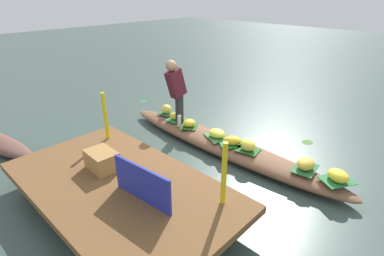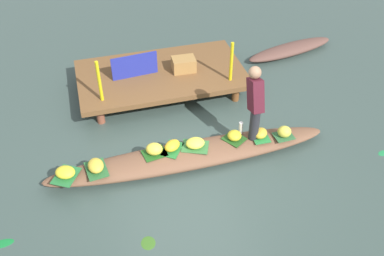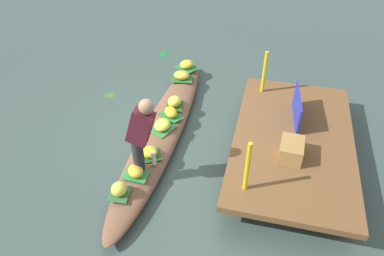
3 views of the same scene
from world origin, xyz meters
The scene contains 27 objects.
canal_water centered at (0.00, 0.00, 0.00)m, with size 40.00×40.00×0.00m, color #3A4C46.
dock_platform centered at (0.00, 2.12, 0.34)m, with size 3.20×1.80×0.40m.
vendor_boat centered at (0.00, 0.00, 0.13)m, with size 4.64×0.65×0.26m, color brown.
leaf_mat_0 centered at (-0.27, 0.07, 0.26)m, with size 0.40×0.26×0.01m, color #267733.
banana_bunch_0 centered at (-0.27, 0.07, 0.34)m, with size 0.28×0.20×0.15m, color yellow.
leaf_mat_1 centered at (-1.94, -0.07, 0.26)m, with size 0.42×0.32×0.01m, color #277137.
banana_bunch_1 centered at (-1.94, -0.07, 0.34)m, with size 0.30×0.24×0.15m, color yellow.
leaf_mat_2 centered at (0.76, 0.05, 0.26)m, with size 0.33×0.30×0.01m, color #23521C.
banana_bunch_2 centered at (0.76, 0.05, 0.33)m, with size 0.24×0.23×0.14m, color gold.
leaf_mat_3 centered at (1.57, -0.10, 0.26)m, with size 0.31×0.27×0.01m, color #306339.
banana_bunch_3 centered at (1.57, -0.10, 0.35)m, with size 0.22×0.21×0.19m, color yellow.
leaf_mat_4 centered at (-1.49, -0.06, 0.26)m, with size 0.43×0.30×0.01m, color #2A6332.
banana_bunch_4 centered at (-1.49, -0.06, 0.34)m, with size 0.31×0.23×0.16m, color gold.
leaf_mat_5 centered at (1.19, -0.02, 0.26)m, with size 0.35×0.27×0.01m, color #29833C.
banana_bunch_5 centered at (1.19, -0.02, 0.33)m, with size 0.25×0.21×0.15m, color gold.
leaf_mat_6 centered at (0.09, 0.04, 0.26)m, with size 0.42×0.32×0.01m, color #387539.
banana_bunch_6 centered at (0.09, 0.04, 0.33)m, with size 0.30×0.25×0.15m, color #F1E747.
leaf_mat_7 centered at (-0.57, 0.06, 0.26)m, with size 0.37×0.29×0.01m, color #21591C.
banana_bunch_7 centered at (-0.57, 0.06, 0.35)m, with size 0.26×0.22×0.18m, color yellow.
vendor_person centered at (1.07, 0.08, 0.96)m, with size 0.20×0.42×1.24m.
water_bottle centered at (0.91, 0.16, 0.37)m, with size 0.07×0.07×0.22m, color silver.
market_banner centered at (-0.50, 2.12, 0.63)m, with size 0.88×0.03×0.46m, color #242E9B.
railing_post_west centered at (-1.20, 1.52, 0.79)m, with size 0.06×0.06×0.78m, color yellow.
railing_post_east centered at (1.20, 1.52, 0.79)m, with size 0.06×0.06×0.78m, color yellow.
produce_crate centered at (0.44, 2.08, 0.53)m, with size 0.44×0.32×0.26m, color #A4763E.
drifting_plant_1 centered at (-0.97, -1.39, 0.00)m, with size 0.23×0.20×0.01m, color #3B6B22.
drifting_plant_2 centered at (-2.87, -0.87, 0.00)m, with size 0.32×0.14×0.01m, color #177A32.
Camera 3 is at (4.57, 1.63, 4.07)m, focal length 34.63 mm.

